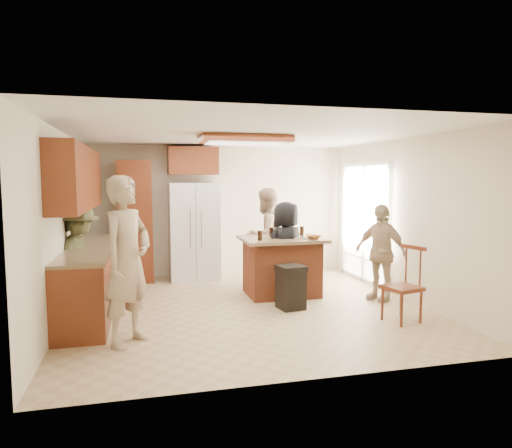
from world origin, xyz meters
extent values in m
plane|color=tan|center=(0.00, 0.00, 0.00)|extent=(5.00, 5.00, 0.00)
plane|color=white|center=(0.00, 0.00, 2.50)|extent=(5.00, 5.00, 0.00)
plane|color=beige|center=(0.00, 2.50, 1.25)|extent=(5.00, 0.00, 5.00)
plane|color=beige|center=(0.00, -2.50, 1.25)|extent=(5.00, 0.00, 5.00)
plane|color=beige|center=(-2.50, 0.00, 1.25)|extent=(0.00, 5.00, 5.00)
plane|color=beige|center=(2.50, 0.00, 1.25)|extent=(0.00, 5.00, 5.00)
cube|color=white|center=(2.48, 1.20, 1.05)|extent=(0.02, 1.60, 2.10)
cube|color=white|center=(2.46, 1.20, 1.05)|extent=(0.08, 1.72, 2.10)
cube|color=maroon|center=(0.00, 0.20, 2.44)|extent=(1.30, 0.70, 0.10)
cube|color=white|center=(0.00, 0.20, 2.38)|extent=(1.10, 0.50, 0.02)
cube|color=olive|center=(4.00, 1.20, -0.05)|extent=(3.00, 3.00, 0.10)
cube|color=#593319|center=(4.70, 1.80, 1.00)|extent=(1.40, 1.60, 2.00)
imported|color=tan|center=(-1.64, -1.10, 0.95)|extent=(0.82, 0.86, 1.91)
imported|color=tan|center=(0.66, 1.45, 0.86)|extent=(0.98, 0.86, 1.71)
imported|color=black|center=(0.76, 0.59, 0.76)|extent=(0.86, 0.71, 1.51)
imported|color=tan|center=(2.07, -0.07, 0.74)|extent=(0.81, 0.98, 1.49)
imported|color=#414226|center=(-2.33, 0.34, 0.76)|extent=(0.76, 1.08, 1.52)
cube|color=maroon|center=(-2.20, 0.40, 0.44)|extent=(0.60, 3.00, 0.88)
cube|color=#846B4C|center=(-2.20, 0.40, 0.90)|extent=(0.64, 3.00, 0.04)
cube|color=maroon|center=(-2.33, 0.40, 1.88)|extent=(0.35, 3.00, 0.85)
cube|color=maroon|center=(-1.60, 2.20, 1.10)|extent=(0.60, 0.60, 2.20)
cube|color=maroon|center=(-0.55, 2.20, 2.20)|extent=(0.90, 0.60, 0.50)
cube|color=white|center=(-0.55, 2.12, 0.90)|extent=(0.90, 0.72, 1.80)
cube|color=gray|center=(-0.55, 1.75, 0.90)|extent=(0.01, 0.01, 1.71)
cylinder|color=silver|center=(-0.65, 1.73, 0.99)|extent=(0.02, 0.02, 0.70)
cylinder|color=silver|center=(-0.45, 1.73, 0.99)|extent=(0.02, 0.02, 0.70)
cube|color=brown|center=(0.69, 0.60, 0.44)|extent=(1.10, 0.85, 0.88)
cube|color=#7A6546|center=(0.69, 0.60, 0.91)|extent=(1.28, 1.03, 0.05)
cube|color=silver|center=(0.94, 0.55, 0.94)|extent=(0.43, 0.38, 0.02)
imported|color=brown|center=(1.14, 0.35, 0.96)|extent=(0.27, 0.27, 0.05)
cylinder|color=black|center=(0.27, 0.36, 1.01)|extent=(0.07, 0.07, 0.15)
cylinder|color=black|center=(0.57, 0.78, 1.01)|extent=(0.07, 0.07, 0.15)
cylinder|color=black|center=(1.12, 0.83, 1.01)|extent=(0.07, 0.07, 0.15)
cube|color=black|center=(0.58, -0.21, 0.28)|extent=(0.39, 0.39, 0.55)
cube|color=black|center=(0.58, -0.21, 0.59)|extent=(0.42, 0.42, 0.08)
cube|color=maroon|center=(1.80, -1.13, 0.45)|extent=(0.51, 0.51, 0.05)
cylinder|color=maroon|center=(1.68, -1.34, 0.22)|extent=(0.04, 0.04, 0.44)
cylinder|color=maroon|center=(2.01, -1.26, 0.22)|extent=(0.04, 0.04, 0.44)
cylinder|color=maroon|center=(1.60, -1.01, 0.22)|extent=(0.04, 0.04, 0.44)
cylinder|color=maroon|center=(1.92, -0.93, 0.22)|extent=(0.04, 0.04, 0.44)
cube|color=maroon|center=(1.99, -1.09, 0.97)|extent=(0.14, 0.40, 0.05)
cylinder|color=maroon|center=(2.02, -1.20, 0.72)|extent=(0.03, 0.03, 0.50)
cylinder|color=maroon|center=(1.96, -0.97, 0.72)|extent=(0.03, 0.03, 0.50)
camera|label=1|loc=(-1.45, -6.34, 1.86)|focal=32.00mm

